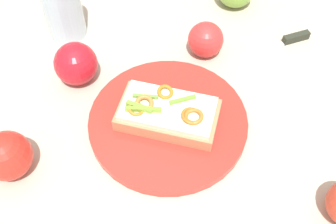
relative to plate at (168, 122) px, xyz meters
name	(u,v)px	position (x,y,z in m)	size (l,w,h in m)	color
ground_plane	(168,124)	(0.00, 0.00, -0.01)	(2.00, 2.00, 0.00)	#C2B09C
plate	(168,122)	(0.00, 0.00, 0.00)	(0.27, 0.27, 0.02)	#BB3229
sandwich	(168,113)	(0.00, 0.00, 0.03)	(0.18, 0.12, 0.05)	tan
apple_0	(76,64)	(-0.20, 0.02, 0.03)	(0.08, 0.08, 0.08)	red
apple_2	(7,156)	(-0.18, -0.19, 0.03)	(0.08, 0.08, 0.08)	red
apple_4	(206,40)	(-0.02, 0.19, 0.03)	(0.07, 0.07, 0.07)	red
drinking_glass	(62,7)	(-0.29, 0.11, 0.06)	(0.07, 0.07, 0.13)	silver
knife	(291,39)	(0.12, 0.29, 0.00)	(0.09, 0.10, 0.02)	silver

